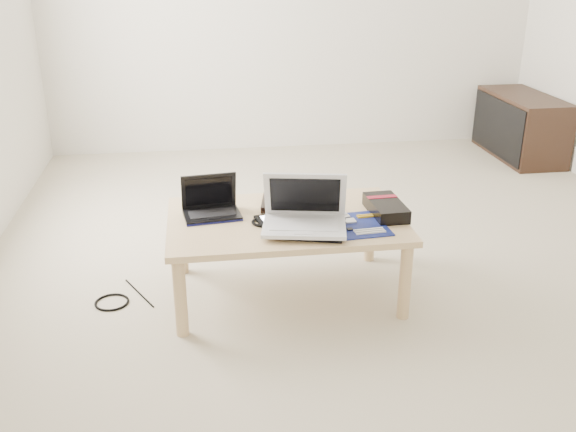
{
  "coord_description": "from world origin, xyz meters",
  "views": [
    {
      "loc": [
        -0.82,
        -3.29,
        1.56
      ],
      "look_at": [
        -0.42,
        -0.54,
        0.41
      ],
      "focal_mm": 40.0,
      "sensor_mm": 36.0,
      "label": 1
    }
  ],
  "objects": [
    {
      "name": "netbook",
      "position": [
        -0.77,
        -0.45,
        0.44
      ],
      "size": [
        0.28,
        0.22,
        0.19
      ],
      "color": "black",
      "rests_on": "coffee_table"
    },
    {
      "name": "tablet",
      "position": [
        -0.44,
        -0.59,
        0.41
      ],
      "size": [
        0.27,
        0.22,
        0.01
      ],
      "color": "black",
      "rests_on": "coffee_table"
    },
    {
      "name": "neoprene_sleeve",
      "position": [
        -0.35,
        -0.7,
        0.41
      ],
      "size": [
        0.39,
        0.33,
        0.02
      ],
      "primitive_type": "cube",
      "rotation": [
        0.0,
        0.0,
        -0.29
      ],
      "color": "black",
      "rests_on": "coffee_table"
    },
    {
      "name": "cable_coil",
      "position": [
        -0.54,
        -0.59,
        0.41
      ],
      "size": [
        0.14,
        0.14,
        0.01
      ],
      "primitive_type": "torus",
      "rotation": [
        0.0,
        0.0,
        -0.32
      ],
      "color": "black",
      "rests_on": "coffee_table"
    },
    {
      "name": "gpu_box",
      "position": [
        0.05,
        -0.56,
        0.43
      ],
      "size": [
        0.16,
        0.3,
        0.06
      ],
      "color": "black",
      "rests_on": "coffee_table"
    },
    {
      "name": "motherboard",
      "position": [
        -0.11,
        -0.68,
        0.4
      ],
      "size": [
        0.26,
        0.31,
        0.01
      ],
      "color": "#0C184E",
      "rests_on": "coffee_table"
    },
    {
      "name": "floor_cable_trail",
      "position": [
        -1.14,
        -0.45,
        0.0
      ],
      "size": [
        0.16,
        0.3,
        0.01
      ],
      "primitive_type": "cylinder",
      "rotation": [
        1.57,
        0.0,
        0.48
      ],
      "color": "black",
      "rests_on": "ground"
    },
    {
      "name": "white_laptop",
      "position": [
        -0.36,
        -0.69,
        0.47
      ],
      "size": [
        0.41,
        0.33,
        0.25
      ],
      "color": "silver",
      "rests_on": "neoprene_sleeve"
    },
    {
      "name": "floor_cable_coil",
      "position": [
        -1.27,
        -0.53,
        0.01
      ],
      "size": [
        0.17,
        0.17,
        0.01
      ],
      "primitive_type": "torus",
      "rotation": [
        0.0,
        0.0,
        0.04
      ],
      "color": "black",
      "rests_on": "ground"
    },
    {
      "name": "media_cabinet",
      "position": [
        1.77,
        1.45,
        0.25
      ],
      "size": [
        0.41,
        0.9,
        0.5
      ],
      "color": "#321E14",
      "rests_on": "ground"
    },
    {
      "name": "ground",
      "position": [
        0.0,
        0.0,
        0.0
      ],
      "size": [
        4.0,
        4.0,
        0.0
      ],
      "primitive_type": "plane",
      "color": "#BCB298",
      "rests_on": "ground"
    },
    {
      "name": "coffee_table",
      "position": [
        -0.43,
        -0.54,
        0.35
      ],
      "size": [
        1.1,
        0.7,
        0.4
      ],
      "color": "tan",
      "rests_on": "ground"
    },
    {
      "name": "remote",
      "position": [
        -0.18,
        -0.5,
        0.41
      ],
      "size": [
        0.09,
        0.23,
        0.02
      ],
      "color": "silver",
      "rests_on": "coffee_table"
    },
    {
      "name": "book",
      "position": [
        -0.36,
        -0.38,
        0.42
      ],
      "size": [
        0.35,
        0.31,
        0.03
      ],
      "color": "black",
      "rests_on": "coffee_table"
    }
  ]
}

